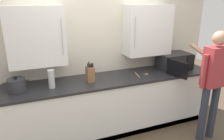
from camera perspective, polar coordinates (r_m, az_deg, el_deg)
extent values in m
cube|color=beige|center=(3.54, -4.92, 6.62)|extent=(4.33, 0.10, 2.75)
cube|color=white|center=(3.15, -19.74, 8.47)|extent=(0.78, 0.32, 0.83)
cylinder|color=#B7BABF|center=(3.01, -13.23, 8.62)|extent=(0.01, 0.01, 0.50)
cube|color=white|center=(3.67, 9.64, 10.53)|extent=(0.78, 0.32, 0.83)
cylinder|color=#B7BABF|center=(3.35, 6.25, 9.96)|extent=(0.01, 0.01, 0.50)
cube|color=white|center=(3.51, -2.62, -9.79)|extent=(3.82, 0.66, 0.88)
cube|color=#232326|center=(3.32, -2.73, -2.79)|extent=(3.86, 0.70, 0.03)
cube|color=black|center=(3.47, -0.76, -17.85)|extent=(3.82, 0.04, 0.09)
cube|color=black|center=(3.94, 16.29, 2.35)|extent=(0.55, 0.39, 0.28)
cube|color=beige|center=(3.89, 15.47, 2.21)|extent=(0.36, 0.33, 0.22)
cube|color=black|center=(3.92, 20.38, 1.84)|extent=(0.15, 0.01, 0.26)
cube|color=black|center=(3.51, 17.09, 0.34)|extent=(0.11, 0.39, 0.26)
cylinder|color=#2D2D33|center=(3.11, -24.24, -3.92)|extent=(0.23, 0.23, 0.17)
cylinder|color=#2D2D33|center=(3.08, -24.47, -2.33)|extent=(0.23, 0.23, 0.02)
cylinder|color=black|center=(3.07, -24.52, -1.93)|extent=(0.04, 0.04, 0.03)
cylinder|color=#2D2D33|center=(3.11, -26.95, -3.20)|extent=(0.05, 0.02, 0.02)
cylinder|color=#2D2D33|center=(3.09, -21.80, -2.62)|extent=(0.05, 0.02, 0.02)
cylinder|color=#B7BABF|center=(3.07, -15.98, -2.60)|extent=(0.09, 0.09, 0.23)
cylinder|color=#B7BABF|center=(3.03, -16.20, -0.27)|extent=(0.09, 0.09, 0.03)
cube|color=brown|center=(3.20, -5.88, -1.12)|extent=(0.11, 0.15, 0.23)
cylinder|color=black|center=(3.13, -6.54, 1.19)|extent=(0.02, 0.02, 0.06)
cylinder|color=black|center=(3.13, -6.20, 1.45)|extent=(0.02, 0.02, 0.09)
cylinder|color=black|center=(3.14, -5.85, 1.16)|extent=(0.02, 0.02, 0.05)
cylinder|color=black|center=(3.14, -5.52, 1.33)|extent=(0.02, 0.02, 0.07)
cylinder|color=black|center=(3.15, -5.18, 1.29)|extent=(0.02, 0.02, 0.06)
cylinder|color=tan|center=(3.50, 6.81, -1.30)|extent=(0.06, 0.25, 0.01)
ellipsoid|color=tan|center=(3.54, 9.24, -1.12)|extent=(0.07, 0.06, 0.02)
cylinder|color=#282D3D|center=(3.57, 23.29, -10.75)|extent=(0.11, 0.11, 0.89)
cylinder|color=#282D3D|center=(3.70, 25.54, -10.00)|extent=(0.11, 0.11, 0.89)
cube|color=maroon|center=(3.37, 26.08, 0.79)|extent=(0.34, 0.20, 0.58)
sphere|color=tan|center=(3.28, 27.09, 7.65)|extent=(0.20, 0.20, 0.20)
cylinder|color=tan|center=(3.55, 24.17, 3.52)|extent=(0.28, 0.55, 0.33)
cylinder|color=maroon|center=(3.24, 23.54, -0.43)|extent=(0.07, 0.07, 0.50)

